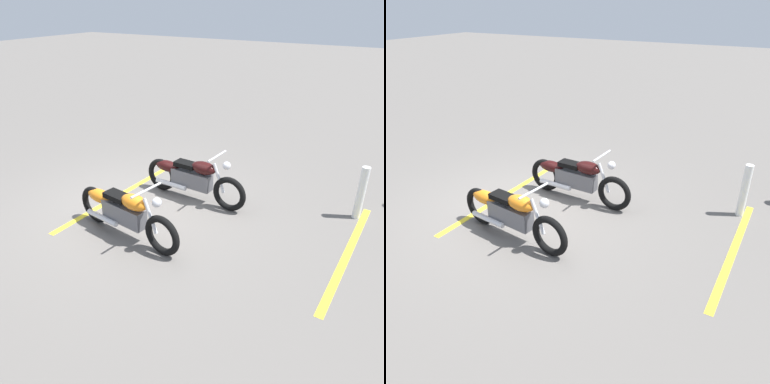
# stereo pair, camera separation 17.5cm
# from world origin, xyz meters

# --- Properties ---
(ground_plane) EXTENTS (60.00, 60.00, 0.00)m
(ground_plane) POSITION_xyz_m (0.00, 0.00, 0.00)
(ground_plane) COLOR #66605B
(motorcycle_bright_foreground) EXTENTS (2.23, 0.62, 1.04)m
(motorcycle_bright_foreground) POSITION_xyz_m (0.50, -0.84, 0.46)
(motorcycle_bright_foreground) COLOR black
(motorcycle_bright_foreground) RESTS_ON ground
(motorcycle_dark_foreground) EXTENTS (2.23, 0.62, 1.04)m
(motorcycle_dark_foreground) POSITION_xyz_m (0.77, 0.85, 0.46)
(motorcycle_dark_foreground) COLOR black
(motorcycle_dark_foreground) RESTS_ON ground
(bollard_post) EXTENTS (0.14, 0.14, 0.99)m
(bollard_post) POSITION_xyz_m (3.71, 1.74, 0.49)
(bollard_post) COLOR white
(bollard_post) RESTS_ON ground
(parking_stripe_near) EXTENTS (0.23, 3.20, 0.01)m
(parking_stripe_near) POSITION_xyz_m (-0.54, 0.12, 0.00)
(parking_stripe_near) COLOR yellow
(parking_stripe_near) RESTS_ON ground
(parking_stripe_mid) EXTENTS (0.23, 3.20, 0.01)m
(parking_stripe_mid) POSITION_xyz_m (3.80, 0.53, 0.00)
(parking_stripe_mid) COLOR yellow
(parking_stripe_mid) RESTS_ON ground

